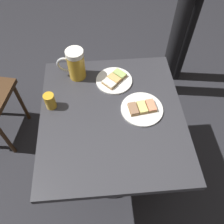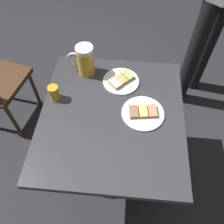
# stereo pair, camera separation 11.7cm
# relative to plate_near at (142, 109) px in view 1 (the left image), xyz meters

# --- Properties ---
(ground_plane) EXTENTS (6.00, 6.00, 0.00)m
(ground_plane) POSITION_rel_plate_near_xyz_m (-0.15, -0.02, -0.72)
(ground_plane) COLOR #28282D
(cafe_table) EXTENTS (0.73, 0.80, 0.71)m
(cafe_table) POSITION_rel_plate_near_xyz_m (-0.15, -0.02, -0.16)
(cafe_table) COLOR black
(cafe_table) RESTS_ON ground_plane
(plate_near) EXTENTS (0.22, 0.22, 0.03)m
(plate_near) POSITION_rel_plate_near_xyz_m (0.00, 0.00, 0.00)
(plate_near) COLOR white
(plate_near) RESTS_ON cafe_table
(plate_far) EXTENTS (0.20, 0.20, 0.03)m
(plate_far) POSITION_rel_plate_near_xyz_m (-0.12, 0.21, 0.00)
(plate_far) COLOR white
(plate_far) RESTS_ON cafe_table
(beer_mug) EXTENTS (0.16, 0.10, 0.18)m
(beer_mug) POSITION_rel_plate_near_xyz_m (-0.33, 0.27, 0.08)
(beer_mug) COLOR gold
(beer_mug) RESTS_ON cafe_table
(beer_glass_small) EXTENTS (0.05, 0.05, 0.09)m
(beer_glass_small) POSITION_rel_plate_near_xyz_m (-0.46, 0.06, 0.03)
(beer_glass_small) COLOR gold
(beer_glass_small) RESTS_ON cafe_table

